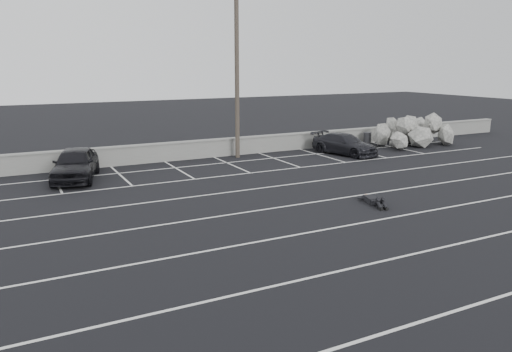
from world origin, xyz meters
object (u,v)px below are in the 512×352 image
utility_pole (237,73)px  trash_bin (367,139)px  car_right (345,144)px  car_left (75,164)px  riprap_pile (411,135)px  person (371,197)px

utility_pole → trash_bin: utility_pole is taller
car_right → trash_bin: car_right is taller
car_left → riprap_pile: (21.99, 0.69, -0.17)m
car_right → person: size_ratio=1.79×
car_left → riprap_pile: 22.00m
utility_pole → trash_bin: size_ratio=11.22×
utility_pole → riprap_pile: size_ratio=1.61×
car_right → riprap_pile: riprap_pile is taller
trash_bin → riprap_pile: riprap_pile is taller
car_right → car_left: bearing=163.3°
car_right → utility_pole: 7.84m
trash_bin → riprap_pile: 3.13m
car_left → riprap_pile: bearing=18.5°
car_right → trash_bin: size_ratio=5.02×
car_left → utility_pole: bearing=26.9°
utility_pole → trash_bin: 10.69m
car_left → trash_bin: bearing=21.9°
car_left → person: car_left is taller
trash_bin → car_left: bearing=-174.8°
car_left → car_right: bearing=15.3°
car_right → riprap_pile: bearing=-5.9°
car_right → trash_bin: (3.47, 2.10, -0.19)m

